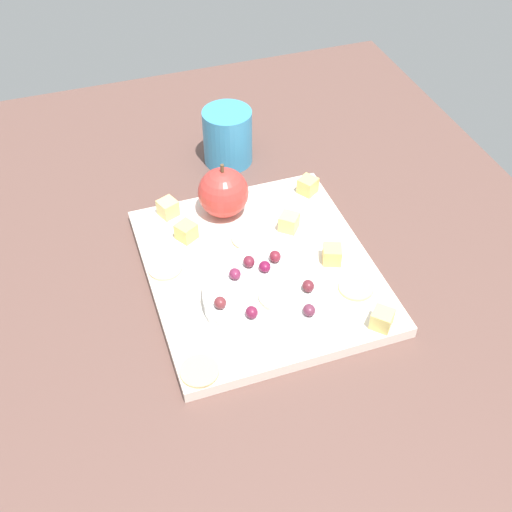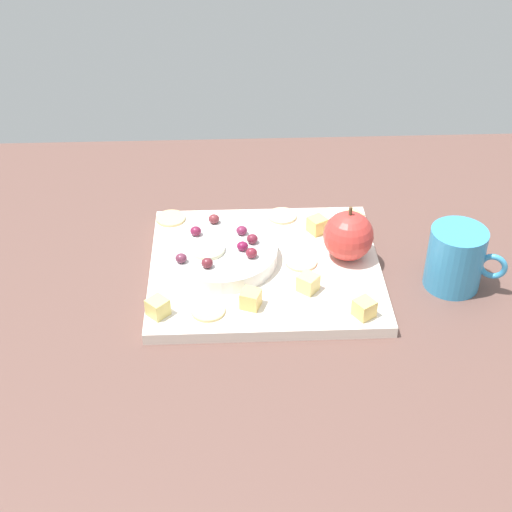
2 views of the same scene
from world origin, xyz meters
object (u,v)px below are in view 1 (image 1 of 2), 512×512
platter (260,269)px  grape_6 (220,303)px  cheese_cube_2 (168,208)px  grape_0 (252,312)px  apple_slice_0 (279,296)px  cheese_cube_3 (186,231)px  cracker_0 (165,268)px  cheese_cube_5 (382,319)px  grape_2 (308,286)px  grape_3 (249,262)px  grape_5 (275,256)px  cracker_2 (200,371)px  grape_4 (265,267)px  cracker_3 (356,288)px  cup (228,136)px  cheese_cube_1 (332,254)px  cheese_cube_4 (289,222)px  cheese_cube_0 (308,186)px  cracker_1 (248,239)px  serving_dish (268,294)px  apple_whole (223,192)px  grape_7 (309,310)px  grape_1 (235,274)px

platter → grape_6: 11.22cm
cheese_cube_2 → grape_0: size_ratio=1.49×
apple_slice_0 → cheese_cube_3: bearing=24.4°
cracker_0 → apple_slice_0: bearing=-134.4°
cheese_cube_5 → grape_2: size_ratio=1.49×
grape_3 → grape_5: (-0.24, -3.47, 0.04)cm
cracker_0 → platter: bearing=-105.3°
cracker_2 → apple_slice_0: size_ratio=0.92×
grape_4 → grape_5: bearing=-52.6°
cracker_3 → cup: bearing=10.8°
cheese_cube_1 → grape_3: 11.65cm
cracker_0 → cup: size_ratio=0.43×
grape_5 → grape_4: bearing=127.4°
grape_0 → grape_2: (1.77, -7.97, 0.03)cm
cracker_3 → cheese_cube_4: bearing=16.5°
cheese_cube_0 → cracker_1: cheese_cube_0 is taller
cracker_1 → cheese_cube_1: bearing=-129.2°
serving_dish → apple_whole: apple_whole is taller
cheese_cube_3 → grape_7: 22.67cm
cheese_cube_4 → grape_2: (-13.81, 2.81, 1.77)cm
grape_0 → grape_6: size_ratio=1.00×
grape_6 → grape_5: bearing=-59.4°
cracker_2 → grape_3: (12.46, -10.15, 2.78)cm
cracker_1 → cup: bearing=-9.8°
grape_0 → platter: bearing=-24.2°
cheese_cube_4 → grape_7: (-17.46, 4.18, 1.72)cm
cheese_cube_1 → cheese_cube_3: same height
cheese_cube_1 → cracker_1: size_ratio=0.53×
apple_whole → grape_4: size_ratio=4.44×
apple_slice_0 → cup: bearing=-6.8°
cracker_1 → grape_1: 9.92cm
apple_whole → apple_slice_0: (-20.30, -0.94, -1.09)cm
grape_3 → cup: bearing=-11.6°
cheese_cube_2 → cup: cup is taller
platter → grape_5: grape_5 is taller
grape_4 → cup: bearing=-7.9°
grape_5 → cracker_2: bearing=131.9°
cheese_cube_5 → cracker_3: size_ratio=0.53×
cheese_cube_4 → grape_0: bearing=145.3°
cracker_0 → grape_5: 14.88cm
apple_slice_0 → cup: size_ratio=0.47×
cheese_cube_3 → cup: 21.62cm
apple_whole → grape_5: 14.34cm
grape_3 → cracker_1: bearing=-17.1°
cracker_0 → cracker_1: bearing=-81.3°
cheese_cube_2 → grape_6: grape_6 is taller
apple_whole → grape_3: 13.86cm
grape_3 → apple_whole: bearing=-3.1°
cracker_1 → grape_4: (-8.62, 0.50, 2.73)cm
grape_3 → cheese_cube_2: bearing=24.0°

